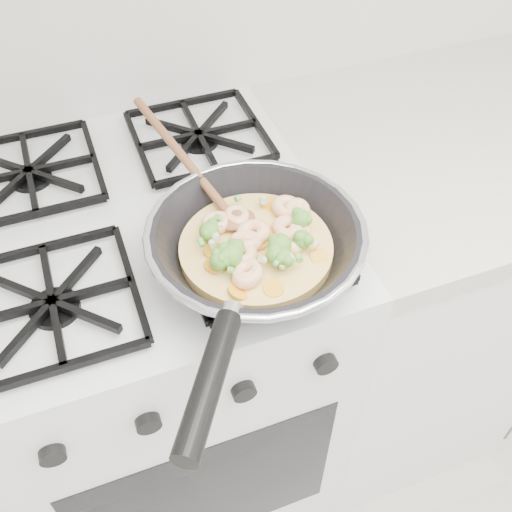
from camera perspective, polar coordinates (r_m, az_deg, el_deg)
name	(u,v)px	position (r m, az deg, el deg)	size (l,w,h in m)	color
stove	(168,364)	(1.31, -8.54, -10.24)	(0.60, 0.60, 0.92)	white
counter_right	(479,269)	(1.58, 20.72, -1.16)	(1.00, 0.60, 0.90)	white
skillet	(255,244)	(0.83, -0.08, 1.14)	(0.35, 0.61, 0.10)	black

